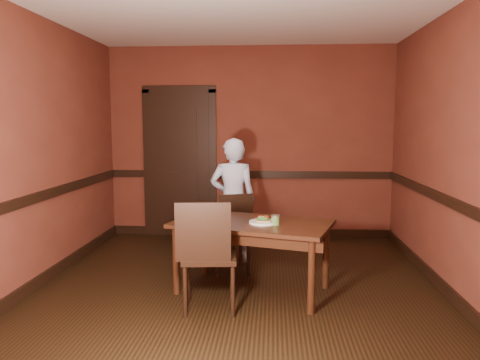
# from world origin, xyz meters

# --- Properties ---
(floor) EXTENTS (4.00, 4.50, 0.01)m
(floor) POSITION_xyz_m (0.00, 0.00, 0.00)
(floor) COLOR black
(floor) RESTS_ON ground
(ceiling) EXTENTS (4.00, 4.50, 0.01)m
(ceiling) POSITION_xyz_m (0.00, 0.00, 2.70)
(ceiling) COLOR white
(ceiling) RESTS_ON ground
(wall_back) EXTENTS (4.00, 0.02, 2.70)m
(wall_back) POSITION_xyz_m (0.00, 2.25, 1.35)
(wall_back) COLOR maroon
(wall_back) RESTS_ON ground
(wall_front) EXTENTS (4.00, 0.02, 2.70)m
(wall_front) POSITION_xyz_m (0.00, -2.25, 1.35)
(wall_front) COLOR maroon
(wall_front) RESTS_ON ground
(wall_left) EXTENTS (0.02, 4.50, 2.70)m
(wall_left) POSITION_xyz_m (-2.00, 0.00, 1.35)
(wall_left) COLOR maroon
(wall_left) RESTS_ON ground
(wall_right) EXTENTS (0.02, 4.50, 2.70)m
(wall_right) POSITION_xyz_m (2.00, 0.00, 1.35)
(wall_right) COLOR maroon
(wall_right) RESTS_ON ground
(dado_back) EXTENTS (4.00, 0.03, 0.10)m
(dado_back) POSITION_xyz_m (0.00, 2.23, 0.90)
(dado_back) COLOR black
(dado_back) RESTS_ON ground
(dado_left) EXTENTS (0.03, 4.50, 0.10)m
(dado_left) POSITION_xyz_m (-1.99, 0.00, 0.90)
(dado_left) COLOR black
(dado_left) RESTS_ON ground
(dado_right) EXTENTS (0.03, 4.50, 0.10)m
(dado_right) POSITION_xyz_m (1.99, 0.00, 0.90)
(dado_right) COLOR black
(dado_right) RESTS_ON ground
(baseboard_back) EXTENTS (4.00, 0.03, 0.12)m
(baseboard_back) POSITION_xyz_m (0.00, 2.23, 0.06)
(baseboard_back) COLOR black
(baseboard_back) RESTS_ON ground
(baseboard_left) EXTENTS (0.03, 4.50, 0.12)m
(baseboard_left) POSITION_xyz_m (-1.99, 0.00, 0.06)
(baseboard_left) COLOR black
(baseboard_left) RESTS_ON ground
(baseboard_right) EXTENTS (0.03, 4.50, 0.12)m
(baseboard_right) POSITION_xyz_m (1.99, 0.00, 0.06)
(baseboard_right) COLOR black
(baseboard_right) RESTS_ON ground
(door) EXTENTS (1.05, 0.07, 2.20)m
(door) POSITION_xyz_m (-1.00, 2.22, 1.09)
(door) COLOR black
(door) RESTS_ON ground
(dining_table) EXTENTS (1.64, 1.21, 0.69)m
(dining_table) POSITION_xyz_m (0.14, 0.02, 0.34)
(dining_table) COLOR #32180C
(dining_table) RESTS_ON floor
(chair_far) EXTENTS (0.50, 0.50, 0.84)m
(chair_far) POSITION_xyz_m (-0.13, 0.60, 0.42)
(chair_far) COLOR black
(chair_far) RESTS_ON floor
(chair_near) EXTENTS (0.51, 0.51, 0.99)m
(chair_near) POSITION_xyz_m (-0.21, -0.45, 0.49)
(chair_near) COLOR black
(chair_near) RESTS_ON floor
(person) EXTENTS (0.56, 0.39, 1.46)m
(person) POSITION_xyz_m (-0.13, 1.00, 0.73)
(person) COLOR silver
(person) RESTS_ON floor
(sandwich_plate) EXTENTS (0.27, 0.27, 0.07)m
(sandwich_plate) POSITION_xyz_m (0.25, -0.04, 0.71)
(sandwich_plate) COLOR white
(sandwich_plate) RESTS_ON dining_table
(sauce_jar) EXTENTS (0.08, 0.08, 0.09)m
(sauce_jar) POSITION_xyz_m (0.36, -0.11, 0.74)
(sauce_jar) COLOR #568B42
(sauce_jar) RESTS_ON dining_table
(cheese_saucer) EXTENTS (0.18, 0.18, 0.06)m
(cheese_saucer) POSITION_xyz_m (-0.30, 0.01, 0.71)
(cheese_saucer) COLOR white
(cheese_saucer) RESTS_ON dining_table
(food_tub) EXTENTS (0.19, 0.14, 0.07)m
(food_tub) POSITION_xyz_m (-0.38, 0.20, 0.72)
(food_tub) COLOR #3145BE
(food_tub) RESTS_ON dining_table
(wrapped_veg) EXTENTS (0.28, 0.14, 0.08)m
(wrapped_veg) POSITION_xyz_m (-0.34, -0.22, 0.73)
(wrapped_veg) COLOR #134213
(wrapped_veg) RESTS_ON dining_table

